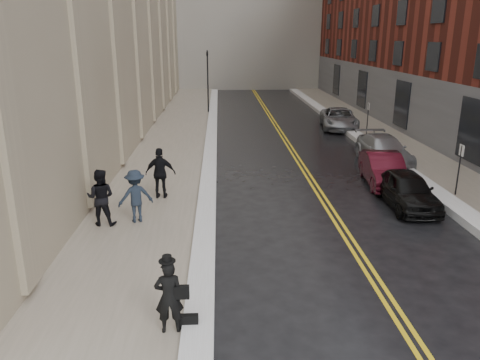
{
  "coord_description": "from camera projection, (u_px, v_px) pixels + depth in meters",
  "views": [
    {
      "loc": [
        -1.67,
        -9.61,
        6.35
      ],
      "look_at": [
        -0.99,
        5.71,
        1.6
      ],
      "focal_mm": 35.0,
      "sensor_mm": 36.0,
      "label": 1
    }
  ],
  "objects": [
    {
      "name": "car_black",
      "position": [
        407.0,
        190.0,
        17.96
      ],
      "size": [
        1.68,
        4.05,
        1.37
      ],
      "primitive_type": "imported",
      "rotation": [
        0.0,
        0.0,
        -0.02
      ],
      "color": "black",
      "rests_on": "ground"
    },
    {
      "name": "car_silver_near",
      "position": [
        384.0,
        150.0,
        24.14
      ],
      "size": [
        2.07,
        4.85,
        1.39
      ],
      "primitive_type": "imported",
      "rotation": [
        0.0,
        0.0,
        0.02
      ],
      "color": "#97999E",
      "rests_on": "ground"
    },
    {
      "name": "snow_ridge_right",
      "position": [
        375.0,
        149.0,
        26.64
      ],
      "size": [
        0.85,
        60.8,
        0.3
      ],
      "primitive_type": "cube",
      "color": "white",
      "rests_on": "ground"
    },
    {
      "name": "pedestrian_main",
      "position": [
        169.0,
        297.0,
        10.01
      ],
      "size": [
        0.65,
        0.46,
        1.69
      ],
      "primitive_type": "imported",
      "rotation": [
        0.0,
        0.0,
        3.24
      ],
      "color": "black",
      "rests_on": "sidewalk_left"
    },
    {
      "name": "parking_sign_far",
      "position": [
        368.0,
        116.0,
        30.13
      ],
      "size": [
        0.06,
        0.35,
        2.23
      ],
      "color": "black",
      "rests_on": "ground"
    },
    {
      "name": "sidewalk_left",
      "position": [
        169.0,
        153.0,
        26.17
      ],
      "size": [
        4.0,
        64.0,
        0.15
      ],
      "primitive_type": "cube",
      "color": "gray",
      "rests_on": "ground"
    },
    {
      "name": "car_maroon",
      "position": [
        384.0,
        169.0,
        20.64
      ],
      "size": [
        1.92,
        4.38,
        1.4
      ],
      "primitive_type": "imported",
      "rotation": [
        0.0,
        0.0,
        -0.11
      ],
      "color": "#440C18",
      "rests_on": "ground"
    },
    {
      "name": "pedestrian_a",
      "position": [
        101.0,
        197.0,
        15.76
      ],
      "size": [
        1.0,
        0.8,
        1.96
      ],
      "primitive_type": "imported",
      "rotation": [
        0.0,
        0.0,
        3.08
      ],
      "color": "black",
      "rests_on": "sidewalk_left"
    },
    {
      "name": "lane_stripe_b",
      "position": [
        296.0,
        153.0,
        26.49
      ],
      "size": [
        0.12,
        64.0,
        0.01
      ],
      "primitive_type": "cube",
      "color": "gold",
      "rests_on": "ground"
    },
    {
      "name": "ground",
      "position": [
        292.0,
        314.0,
        11.12
      ],
      "size": [
        160.0,
        160.0,
        0.0
      ],
      "primitive_type": "plane",
      "color": "black",
      "rests_on": "ground"
    },
    {
      "name": "sidewalk_right",
      "position": [
        406.0,
        150.0,
        26.74
      ],
      "size": [
        3.0,
        64.0,
        0.15
      ],
      "primitive_type": "cube",
      "color": "gray",
      "rests_on": "ground"
    },
    {
      "name": "pedestrian_b",
      "position": [
        136.0,
        196.0,
        16.04
      ],
      "size": [
        1.36,
        1.06,
        1.85
      ],
      "primitive_type": "imported",
      "rotation": [
        0.0,
        0.0,
        3.5
      ],
      "color": "#1B2431",
      "rests_on": "sidewalk_left"
    },
    {
      "name": "lane_stripe_a",
      "position": [
        291.0,
        153.0,
        26.48
      ],
      "size": [
        0.12,
        64.0,
        0.01
      ],
      "primitive_type": "cube",
      "color": "gold",
      "rests_on": "ground"
    },
    {
      "name": "parking_sign_near",
      "position": [
        459.0,
        166.0,
        18.68
      ],
      "size": [
        0.06,
        0.35,
        2.23
      ],
      "color": "black",
      "rests_on": "ground"
    },
    {
      "name": "pedestrian_c",
      "position": [
        161.0,
        173.0,
        18.41
      ],
      "size": [
        1.2,
        0.54,
        2.02
      ],
      "primitive_type": "imported",
      "rotation": [
        0.0,
        0.0,
        3.1
      ],
      "color": "black",
      "rests_on": "sidewalk_left"
    },
    {
      "name": "traffic_signal",
      "position": [
        208.0,
        77.0,
        38.72
      ],
      "size": [
        0.18,
        0.15,
        5.2
      ],
      "color": "black",
      "rests_on": "ground"
    },
    {
      "name": "car_silver_far",
      "position": [
        339.0,
        119.0,
        33.14
      ],
      "size": [
        3.04,
        5.42,
        1.43
      ],
      "primitive_type": "imported",
      "rotation": [
        0.0,
        0.0,
        -0.13
      ],
      "color": "gray",
      "rests_on": "ground"
    },
    {
      "name": "snow_ridge_left",
      "position": [
        210.0,
        151.0,
        26.25
      ],
      "size": [
        0.7,
        60.8,
        0.26
      ],
      "primitive_type": "cube",
      "color": "white",
      "rests_on": "ground"
    }
  ]
}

